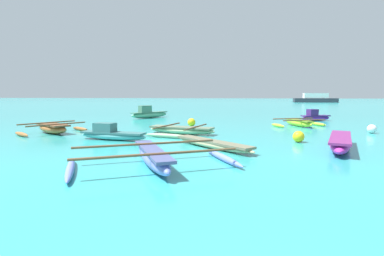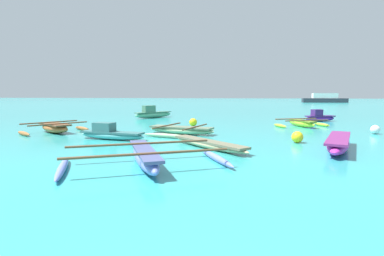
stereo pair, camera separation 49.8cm
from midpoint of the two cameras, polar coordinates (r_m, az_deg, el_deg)
moored_boat_0 at (r=23.90m, az=23.67°, el=1.91°), size 2.42×1.49×0.88m
moored_boat_1 at (r=8.55m, az=-7.35°, el=-5.55°), size 5.19×4.25×0.55m
moored_boat_2 at (r=11.24m, az=4.46°, el=-3.03°), size 3.28×3.33×0.29m
moored_boat_3 at (r=17.05m, az=-23.94°, el=0.04°), size 3.16×3.50×0.54m
moored_boat_4 at (r=19.66m, az=20.79°, el=0.87°), size 3.39×2.59×0.47m
moored_boat_5 at (r=13.75m, az=-14.25°, el=-1.03°), size 3.28×1.29×0.74m
moored_boat_6 at (r=12.10m, az=27.18°, el=-2.54°), size 2.04×3.92×0.49m
moored_boat_7 at (r=15.11m, az=-1.13°, el=-0.39°), size 3.63×3.69×0.43m
moored_boat_8 at (r=25.16m, az=-6.97°, el=2.76°), size 2.77×3.18×1.04m
mooring_buoy_0 at (r=13.24m, az=20.45°, el=-1.64°), size 0.48×0.48×0.48m
mooring_buoy_1 at (r=17.80m, az=32.21°, el=-0.26°), size 0.45×0.45×0.45m
mooring_buoy_2 at (r=18.65m, az=0.98°, el=1.10°), size 0.50×0.50×0.50m
distant_ferry at (r=72.60m, az=24.11°, el=5.12°), size 9.33×2.05×2.05m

